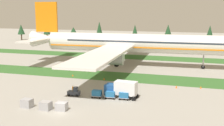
# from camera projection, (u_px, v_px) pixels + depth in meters

# --- Properties ---
(ground_plane) EXTENTS (400.00, 400.00, 0.00)m
(ground_plane) POSITION_uv_depth(u_px,v_px,m) (60.00, 113.00, 50.40)
(ground_plane) COLOR gray
(grass_strip_near) EXTENTS (320.00, 10.95, 0.01)m
(grass_strip_near) POSITION_uv_depth(u_px,v_px,m) (110.00, 76.00, 78.75)
(grass_strip_near) COLOR #336028
(grass_strip_near) RESTS_ON ground
(grass_strip_far) EXTENTS (320.00, 10.95, 0.01)m
(grass_strip_far) POSITION_uv_depth(u_px,v_px,m) (136.00, 57.00, 110.65)
(grass_strip_far) COLOR #336028
(grass_strip_far) RESTS_ON ground
(airliner) EXTENTS (68.06, 83.24, 20.84)m
(airliner) POSITION_uv_depth(u_px,v_px,m) (125.00, 43.00, 93.27)
(airliner) COLOR silver
(airliner) RESTS_ON ground
(baggage_tug) EXTENTS (2.68, 1.47, 1.97)m
(baggage_tug) POSITION_uv_depth(u_px,v_px,m) (74.00, 92.00, 60.31)
(baggage_tug) COLOR #2D333D
(baggage_tug) RESTS_ON ground
(cargo_dolly_lead) EXTENTS (2.29, 1.64, 1.55)m
(cargo_dolly_lead) POSITION_uv_depth(u_px,v_px,m) (97.00, 93.00, 59.17)
(cargo_dolly_lead) COLOR #A3A3A8
(cargo_dolly_lead) RESTS_ON ground
(cargo_dolly_second) EXTENTS (2.29, 1.64, 1.55)m
(cargo_dolly_second) POSITION_uv_depth(u_px,v_px,m) (110.00, 94.00, 58.52)
(cargo_dolly_second) COLOR #A3A3A8
(cargo_dolly_second) RESTS_ON ground
(cargo_dolly_third) EXTENTS (2.29, 1.64, 1.55)m
(cargo_dolly_third) POSITION_uv_depth(u_px,v_px,m) (124.00, 95.00, 57.87)
(cargo_dolly_third) COLOR #A3A3A8
(cargo_dolly_third) RESTS_ON ground
(catering_truck) EXTENTS (7.13, 2.91, 3.58)m
(catering_truck) POSITION_uv_depth(u_px,v_px,m) (122.00, 89.00, 58.83)
(catering_truck) COLOR #1E4C8E
(catering_truck) RESTS_ON ground
(ground_crew_marshaller) EXTENTS (0.36, 0.56, 1.74)m
(ground_crew_marshaller) POSITION_uv_depth(u_px,v_px,m) (73.00, 89.00, 62.23)
(ground_crew_marshaller) COLOR black
(ground_crew_marshaller) RESTS_ON ground
(uld_container_0) EXTENTS (2.09, 1.72, 1.62)m
(uld_container_0) POSITION_uv_depth(u_px,v_px,m) (27.00, 103.00, 53.21)
(uld_container_0) COLOR #A3A3A8
(uld_container_0) RESTS_ON ground
(uld_container_1) EXTENTS (2.08, 1.70, 1.56)m
(uld_container_1) POSITION_uv_depth(u_px,v_px,m) (46.00, 106.00, 51.90)
(uld_container_1) COLOR #A3A3A8
(uld_container_1) RESTS_ON ground
(uld_container_2) EXTENTS (2.08, 1.70, 1.52)m
(uld_container_2) POSITION_uv_depth(u_px,v_px,m) (62.00, 106.00, 51.62)
(uld_container_2) COLOR #A3A3A8
(uld_container_2) RESTS_ON ground
(taxiway_marker_0) EXTENTS (0.44, 0.44, 0.67)m
(taxiway_marker_0) POSITION_uv_depth(u_px,v_px,m) (176.00, 87.00, 66.39)
(taxiway_marker_0) COLOR orange
(taxiway_marker_0) RESTS_ON ground
(taxiway_marker_1) EXTENTS (0.44, 0.44, 0.55)m
(taxiway_marker_1) POSITION_uv_depth(u_px,v_px,m) (201.00, 87.00, 66.11)
(taxiway_marker_1) COLOR orange
(taxiway_marker_1) RESTS_ON ground
(taxiway_marker_2) EXTENTS (0.44, 0.44, 0.56)m
(taxiway_marker_2) POSITION_uv_depth(u_px,v_px,m) (104.00, 79.00, 74.39)
(taxiway_marker_2) COLOR orange
(taxiway_marker_2) RESTS_ON ground
(taxiway_marker_3) EXTENTS (0.44, 0.44, 0.49)m
(taxiway_marker_3) POSITION_uv_depth(u_px,v_px,m) (73.00, 75.00, 78.65)
(taxiway_marker_3) COLOR orange
(taxiway_marker_3) RESTS_ON ground
(distant_tree_line) EXTENTS (168.46, 11.22, 12.06)m
(distant_tree_line) POSITION_uv_depth(u_px,v_px,m) (172.00, 32.00, 144.84)
(distant_tree_line) COLOR #4C3823
(distant_tree_line) RESTS_ON ground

